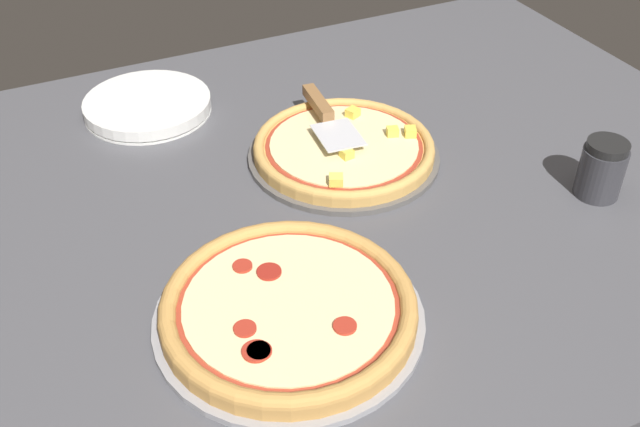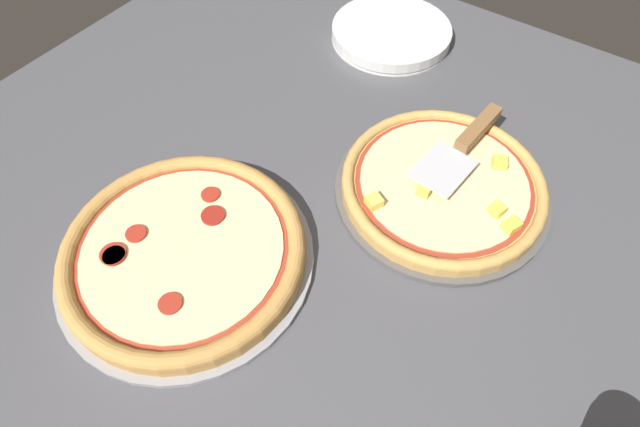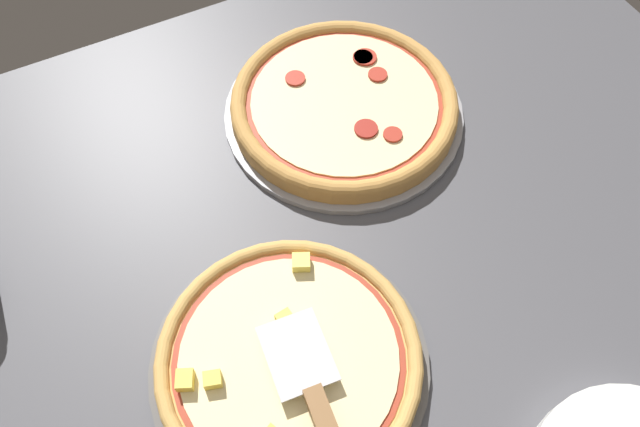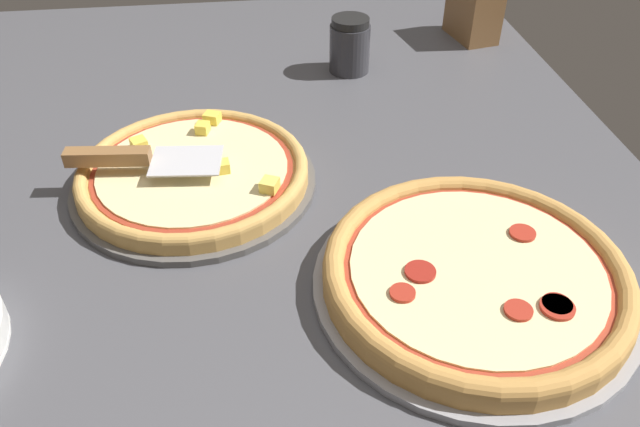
# 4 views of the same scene
# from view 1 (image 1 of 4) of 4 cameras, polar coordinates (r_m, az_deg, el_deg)

# --- Properties ---
(ground_plane) EXTENTS (1.53, 1.17, 0.04)m
(ground_plane) POSITION_cam_1_polar(r_m,az_deg,el_deg) (1.27, 1.16, 1.53)
(ground_plane) COLOR #4C4C51
(pizza_pan_front) EXTENTS (0.34, 0.34, 0.01)m
(pizza_pan_front) POSITION_cam_1_polar(r_m,az_deg,el_deg) (1.32, 1.82, 4.41)
(pizza_pan_front) COLOR #565451
(pizza_pan_front) RESTS_ON ground_plane
(pizza_front) EXTENTS (0.32, 0.32, 0.04)m
(pizza_front) POSITION_cam_1_polar(r_m,az_deg,el_deg) (1.31, 1.85, 5.08)
(pizza_front) COLOR tan
(pizza_front) RESTS_ON pizza_pan_front
(pizza_pan_back) EXTENTS (0.37, 0.37, 0.01)m
(pizza_pan_back) POSITION_cam_1_polar(r_m,az_deg,el_deg) (1.02, -2.38, -7.97)
(pizza_pan_back) COLOR #939399
(pizza_pan_back) RESTS_ON ground_plane
(pizza_back) EXTENTS (0.34, 0.34, 0.03)m
(pizza_back) POSITION_cam_1_polar(r_m,az_deg,el_deg) (1.00, -2.41, -7.13)
(pizza_back) COLOR #C68E47
(pizza_back) RESTS_ON pizza_pan_back
(serving_spatula) EXTENTS (0.08, 0.21, 0.02)m
(serving_spatula) POSITION_cam_1_polar(r_m,az_deg,el_deg) (1.36, 0.21, 7.87)
(serving_spatula) COLOR silver
(serving_spatula) RESTS_ON pizza_front
(plate_stack) EXTENTS (0.24, 0.24, 0.03)m
(plate_stack) POSITION_cam_1_polar(r_m,az_deg,el_deg) (1.49, -13.00, 8.02)
(plate_stack) COLOR white
(plate_stack) RESTS_ON ground_plane
(parmesan_shaker) EXTENTS (0.07, 0.07, 0.10)m
(parmesan_shaker) POSITION_cam_1_polar(r_m,az_deg,el_deg) (1.30, 20.67, 3.19)
(parmesan_shaker) COLOR #333338
(parmesan_shaker) RESTS_ON ground_plane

